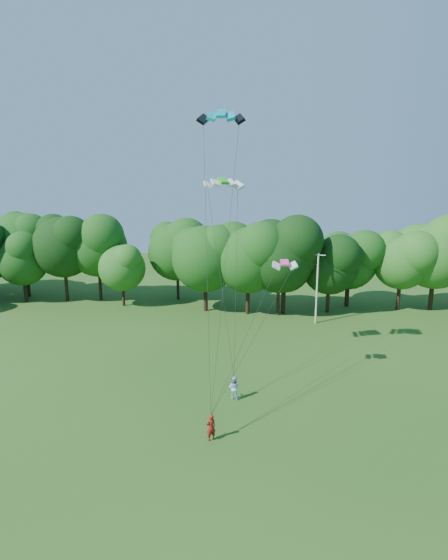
# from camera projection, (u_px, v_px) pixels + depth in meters

# --- Properties ---
(ground) EXTENTS (160.00, 160.00, 0.00)m
(ground) POSITION_uv_depth(u_px,v_px,m) (214.00, 502.00, 21.71)
(ground) COLOR #235316
(ground) RESTS_ON ground
(utility_pole) EXTENTS (1.59, 0.48, 8.12)m
(utility_pole) POSITION_uv_depth(u_px,v_px,m) (317.00, 288.00, 49.34)
(utility_pole) COLOR silver
(utility_pole) RESTS_ON ground
(kite_flyer_left) EXTENTS (0.75, 0.70, 1.72)m
(kite_flyer_left) POSITION_uv_depth(u_px,v_px,m) (211.00, 427.00, 26.84)
(kite_flyer_left) COLOR maroon
(kite_flyer_left) RESTS_ON ground
(kite_flyer_right) EXTENTS (0.96, 0.81, 1.75)m
(kite_flyer_right) POSITION_uv_depth(u_px,v_px,m) (234.00, 388.00, 32.10)
(kite_flyer_right) COLOR #B3D6F9
(kite_flyer_right) RESTS_ON ground
(kite_teal) EXTENTS (3.35, 1.72, 0.82)m
(kite_teal) POSITION_uv_depth(u_px,v_px,m) (221.00, 114.00, 31.25)
(kite_teal) COLOR #059EA4
(kite_teal) RESTS_ON ground
(kite_green) EXTENTS (3.35, 2.49, 0.62)m
(kite_green) POSITION_uv_depth(u_px,v_px,m) (223.00, 181.00, 34.37)
(kite_green) COLOR green
(kite_green) RESTS_ON ground
(kite_pink) EXTENTS (1.97, 1.14, 0.41)m
(kite_pink) POSITION_uv_depth(u_px,v_px,m) (285.00, 263.00, 32.70)
(kite_pink) COLOR #F8459C
(kite_pink) RESTS_ON ground
(tree_back_west) EXTENTS (9.02, 9.02, 13.12)m
(tree_back_west) POSITION_uv_depth(u_px,v_px,m) (24.00, 239.00, 60.65)
(tree_back_west) COLOR #352015
(tree_back_west) RESTS_ON ground
(tree_back_center) EXTENTS (7.16, 7.16, 10.41)m
(tree_back_center) POSITION_uv_depth(u_px,v_px,m) (284.00, 262.00, 52.71)
(tree_back_center) COLOR black
(tree_back_center) RESTS_ON ground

